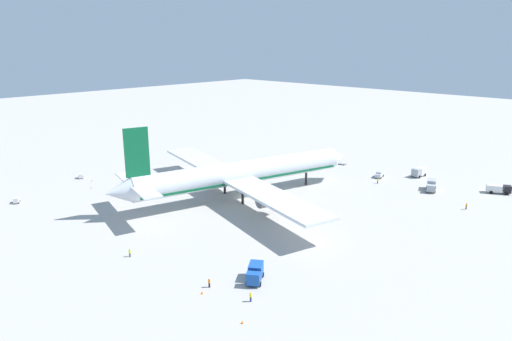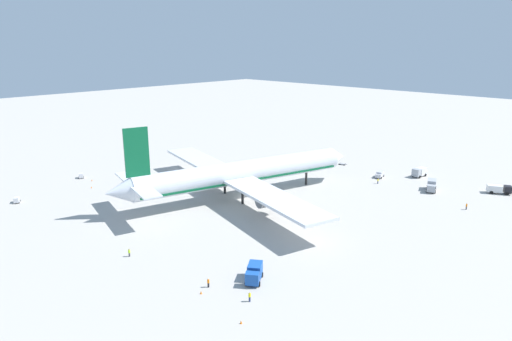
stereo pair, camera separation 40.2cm
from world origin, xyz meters
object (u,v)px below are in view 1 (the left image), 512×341
ground_worker_4 (209,283)px  baggage_cart_1 (16,200)px  service_truck_3 (498,189)px  traffic_cone_0 (91,187)px  ground_worker_2 (466,206)px  traffic_cone_1 (133,174)px  ground_worker_0 (251,297)px  traffic_cone_3 (202,293)px  service_truck_0 (419,172)px  service_truck_1 (255,273)px  traffic_cone_2 (242,322)px  airliner (239,173)px  ground_worker_1 (378,181)px  service_van (379,174)px  baggage_cart_2 (81,176)px  service_truck_2 (431,185)px  traffic_cone_4 (92,180)px  baggage_cart_0 (342,164)px

ground_worker_4 → baggage_cart_1: bearing=95.4°
service_truck_3 → traffic_cone_0: (-78.66, 89.04, -1.12)m
ground_worker_2 → traffic_cone_1: ground_worker_2 is taller
ground_worker_0 → traffic_cone_0: bearing=81.5°
baggage_cart_1 → traffic_cone_3: 72.71m
service_truck_0 → ground_worker_2: size_ratio=3.33×
service_truck_1 → traffic_cone_2: size_ratio=10.63×
service_truck_0 → service_truck_1: service_truck_1 is taller
ground_worker_4 → service_truck_3: bearing=-12.1°
ground_worker_0 → airliner: bearing=47.8°
ground_worker_1 → service_truck_3: bearing=-62.7°
service_truck_1 → ground_worker_1: bearing=11.7°
ground_worker_2 → ground_worker_4: ground_worker_4 is taller
service_truck_3 → service_van: service_truck_3 is taller
service_truck_3 → ground_worker_4: 94.18m
baggage_cart_2 → traffic_cone_3: size_ratio=5.46×
service_truck_2 → traffic_cone_4: bearing=128.7°
service_truck_1 → traffic_cone_2: (-11.01, -7.85, -1.34)m
service_truck_2 → baggage_cart_2: 108.04m
ground_worker_1 → airliner: bearing=151.0°
service_truck_2 → traffic_cone_3: service_truck_2 is taller
service_truck_1 → traffic_cone_2: bearing=-144.5°
service_truck_3 → traffic_cone_1: (-62.25, 92.68, -1.12)m
baggage_cart_2 → ground_worker_0: size_ratio=1.69×
service_truck_3 → ground_worker_4: bearing=167.9°
traffic_cone_1 → traffic_cone_2: size_ratio=1.00×
service_truck_2 → baggage_cart_1: size_ratio=2.27×
airliner → ground_worker_2: (34.05, -49.60, -6.08)m
service_truck_3 → baggage_cart_0: size_ratio=2.14×
airliner → traffic_cone_0: (-24.67, 37.80, -6.68)m
baggage_cart_1 → traffic_cone_0: size_ratio=5.50×
ground_worker_2 → traffic_cone_4: (-55.18, 93.99, -0.60)m
baggage_cart_2 → service_van: bearing=-45.5°
service_truck_3 → ground_worker_0: bearing=173.0°
service_truck_0 → traffic_cone_4: size_ratio=10.35×
baggage_cart_1 → baggage_cart_2: baggage_cart_2 is taller
service_truck_3 → ground_worker_0: service_truck_3 is taller
traffic_cone_3 → service_truck_2: bearing=-2.5°
service_truck_3 → service_truck_1: bearing=169.7°
traffic_cone_2 → traffic_cone_3: 11.32m
ground_worker_1 → traffic_cone_0: size_ratio=2.96×
traffic_cone_4 → baggage_cart_1: bearing=-170.0°
baggage_cart_0 → traffic_cone_3: size_ratio=5.70×
baggage_cart_0 → traffic_cone_2: traffic_cone_2 is taller
ground_worker_0 → ground_worker_1: bearing=14.1°
service_truck_2 → traffic_cone_4: size_ratio=12.50×
baggage_cart_0 → ground_worker_2: (-16.18, -48.86, 0.60)m
traffic_cone_3 → ground_worker_1: bearing=7.9°
service_truck_0 → ground_worker_2: service_truck_0 is taller
service_truck_2 → traffic_cone_2: (-85.15, -7.53, -1.35)m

